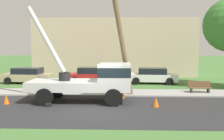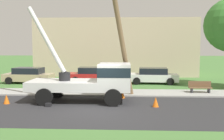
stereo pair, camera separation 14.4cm
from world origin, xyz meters
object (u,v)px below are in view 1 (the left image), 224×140
Objects in this scene: utility_truck at (93,79)px; parked_sedan_white at (152,76)px; traffic_cone_curbside at (122,94)px; park_bench at (199,87)px; leaning_utility_pole at (120,29)px; traffic_cone_ahead at (156,102)px; parked_sedan_tan at (28,75)px; traffic_cone_behind at (6,99)px; parked_sedan_red at (92,75)px.

parked_sedan_white is (4.46, 7.95, -0.70)m from utility_truck.
park_bench reaches higher than traffic_cone_curbside.
utility_truck is 3.83m from leaning_utility_pole.
utility_truck reaches higher than parked_sedan_white.
leaning_utility_pole is at bearing 115.41° from traffic_cone_curbside.
park_bench is at bearing 49.26° from traffic_cone_ahead.
utility_truck is 1.50× the size of parked_sedan_white.
traffic_cone_curbside is at bearing 33.42° from utility_truck.
traffic_cone_ahead is 13.78m from parked_sedan_tan.
leaning_utility_pole reaches higher than traffic_cone_behind.
traffic_cone_behind is at bearing -163.39° from traffic_cone_curbside.
parked_sedan_red is (-4.75, 9.58, 0.43)m from traffic_cone_ahead.
traffic_cone_curbside is 0.13× the size of parked_sedan_red.
parked_sedan_white is at bearing 65.82° from leaning_utility_pole.
parked_sedan_red and parked_sedan_white have the same top height.
utility_truck is at bearing -82.53° from parked_sedan_red.
leaning_utility_pole is 15.79× the size of traffic_cone_curbside.
park_bench is (5.52, 1.79, 0.18)m from traffic_cone_curbside.
leaning_utility_pole reaches higher than park_bench.
traffic_cone_ahead and traffic_cone_behind have the same top height.
traffic_cone_ahead is (3.66, -1.25, -1.13)m from utility_truck.
park_bench is (7.28, 2.95, -0.95)m from utility_truck.
parked_sedan_white reaches higher than park_bench.
park_bench is (12.37, 3.84, 0.18)m from traffic_cone_behind.
leaning_utility_pole reaches higher than parked_sedan_white.
traffic_cone_curbside is at bearing 128.43° from traffic_cone_ahead.
traffic_cone_behind is at bearing -170.15° from utility_truck.
parked_sedan_tan reaches higher than traffic_cone_behind.
leaning_utility_pole is at bearing -166.03° from park_bench.
traffic_cone_behind is 0.35× the size of park_bench.
parked_sedan_red reaches higher than park_bench.
park_bench is at bearing 18.00° from traffic_cone_curbside.
parked_sedan_red is 2.78× the size of park_bench.
parked_sedan_white is at bearing 85.07° from traffic_cone_ahead.
utility_truck is at bearing 161.20° from traffic_cone_ahead.
traffic_cone_behind is at bearing -78.32° from parked_sedan_tan.
traffic_cone_curbside is 10.79m from parked_sedan_tan.
utility_truck reaches higher than traffic_cone_ahead.
parked_sedan_white is at bearing 60.73° from utility_truck.
utility_truck is 4.23× the size of park_bench.
parked_sedan_white reaches higher than traffic_cone_behind.
parked_sedan_tan and parked_sedan_white have the same top height.
traffic_cone_ahead is at bearing -130.74° from park_bench.
parked_sedan_red is at bearing 111.43° from leaning_utility_pole.
parked_sedan_white is (5.55, -0.38, 0.00)m from parked_sedan_red.
utility_truck is 2.38m from traffic_cone_curbside.
parked_sedan_red is (5.76, 0.69, 0.00)m from parked_sedan_tan.
traffic_cone_curbside is at bearing -162.00° from park_bench.
traffic_cone_ahead is 0.13× the size of parked_sedan_red.
parked_sedan_red is (-2.85, 7.17, 0.43)m from traffic_cone_curbside.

